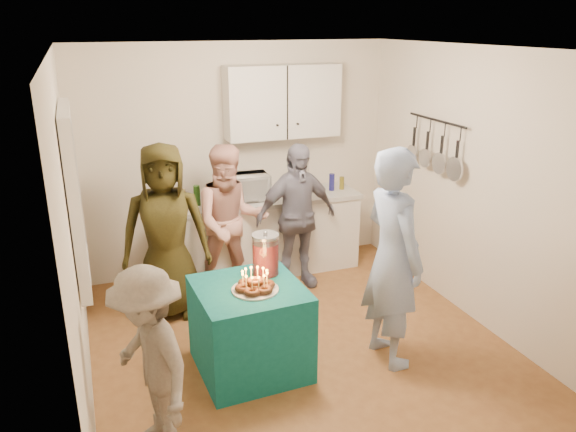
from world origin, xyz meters
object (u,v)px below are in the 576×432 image
object	(u,v)px
counter	(263,237)
punch_jar	(266,255)
child_near_left	(150,360)
woman_back_center	(231,223)
man_birthday	(393,258)
microwave	(245,187)
woman_back_right	(296,217)
woman_back_left	(166,232)
party_table	(250,328)

from	to	relation	value
counter	punch_jar	size ratio (longest dim) A/B	6.47
child_near_left	woman_back_center	bearing A→B (deg)	133.91
counter	man_birthday	bearing A→B (deg)	-77.81
microwave	man_birthday	bearing A→B (deg)	-69.78
woman_back_center	woman_back_right	distance (m)	0.72
punch_jar	woman_back_right	size ratio (longest dim) A/B	0.21
counter	microwave	bearing A→B (deg)	180.00
punch_jar	woman_back_center	distance (m)	1.19
man_birthday	punch_jar	bearing A→B (deg)	61.71
man_birthday	woman_back_center	distance (m)	1.89
microwave	woman_back_right	bearing A→B (deg)	-45.13
woman_back_center	microwave	bearing A→B (deg)	61.34
woman_back_left	woman_back_right	distance (m)	1.42
counter	woman_back_left	world-z (taller)	woman_back_left
microwave	punch_jar	size ratio (longest dim) A/B	1.50
microwave	punch_jar	world-z (taller)	microwave
party_table	woman_back_right	world-z (taller)	woman_back_right
counter	man_birthday	size ratio (longest dim) A/B	1.17
man_birthday	child_near_left	world-z (taller)	man_birthday
party_table	child_near_left	distance (m)	1.12
child_near_left	punch_jar	bearing A→B (deg)	109.82
punch_jar	woman_back_right	bearing A→B (deg)	57.78
woman_back_left	woman_back_right	size ratio (longest dim) A/B	1.08
counter	man_birthday	world-z (taller)	man_birthday
party_table	man_birthday	distance (m)	1.32
man_birthday	woman_back_right	world-z (taller)	man_birthday
counter	microwave	xyz separation A→B (m)	(-0.20, 0.00, 0.62)
microwave	woman_back_right	xyz separation A→B (m)	(0.42, -0.47, -0.25)
microwave	party_table	distance (m)	2.02
party_table	woman_back_left	distance (m)	1.39
party_table	man_birthday	world-z (taller)	man_birthday
woman_back_left	man_birthday	bearing A→B (deg)	-33.77
counter	microwave	distance (m)	0.65
counter	child_near_left	size ratio (longest dim) A/B	1.65
man_birthday	party_table	bearing A→B (deg)	74.43
party_table	punch_jar	distance (m)	0.62
woman_back_center	woman_back_right	size ratio (longest dim) A/B	1.02
party_table	woman_back_left	size ratio (longest dim) A/B	0.49
man_birthday	woman_back_left	size ratio (longest dim) A/B	1.08
counter	punch_jar	bearing A→B (deg)	-107.30
party_table	punch_jar	xyz separation A→B (m)	(0.21, 0.19, 0.55)
punch_jar	woman_back_left	distance (m)	1.23
party_table	woman_back_center	size ratio (longest dim) A/B	0.52
woman_back_left	woman_back_center	distance (m)	0.72
microwave	party_table	xyz separation A→B (m)	(-0.52, -1.83, -0.67)
child_near_left	counter	bearing A→B (deg)	129.67
punch_jar	microwave	bearing A→B (deg)	79.25
party_table	woman_back_left	world-z (taller)	woman_back_left
punch_jar	woman_back_left	size ratio (longest dim) A/B	0.20
child_near_left	man_birthday	bearing A→B (deg)	83.07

